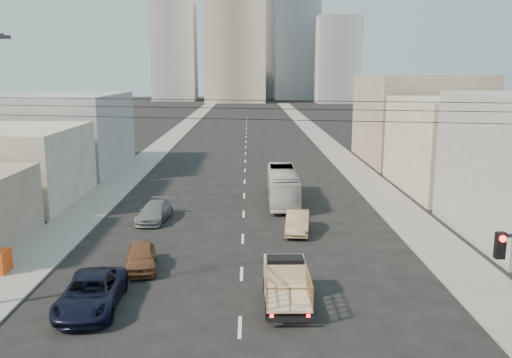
{
  "coord_description": "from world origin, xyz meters",
  "views": [
    {
      "loc": [
        0.38,
        -18.67,
        10.34
      ],
      "look_at": [
        0.86,
        15.68,
        3.5
      ],
      "focal_mm": 38.0,
      "sensor_mm": 36.0,
      "label": 1
    }
  ],
  "objects_px": {
    "flatbed_pickup": "(286,281)",
    "city_bus": "(283,186)",
    "navy_pickup": "(91,293)",
    "sedan_grey": "(155,212)",
    "sedan_tan": "(298,222)",
    "sedan_brown": "(141,257)"
  },
  "relations": [
    {
      "from": "city_bus",
      "to": "sedan_tan",
      "type": "xyz_separation_m",
      "value": [
        0.44,
        -8.43,
        -0.65
      ]
    },
    {
      "from": "flatbed_pickup",
      "to": "sedan_brown",
      "type": "height_order",
      "value": "flatbed_pickup"
    },
    {
      "from": "navy_pickup",
      "to": "sedan_grey",
      "type": "bearing_deg",
      "value": 86.13
    },
    {
      "from": "flatbed_pickup",
      "to": "city_bus",
      "type": "bearing_deg",
      "value": 86.85
    },
    {
      "from": "sedan_tan",
      "to": "sedan_grey",
      "type": "relative_size",
      "value": 0.92
    },
    {
      "from": "sedan_tan",
      "to": "flatbed_pickup",
      "type": "bearing_deg",
      "value": -90.61
    },
    {
      "from": "flatbed_pickup",
      "to": "city_bus",
      "type": "height_order",
      "value": "city_bus"
    },
    {
      "from": "navy_pickup",
      "to": "sedan_tan",
      "type": "relative_size",
      "value": 1.28
    },
    {
      "from": "navy_pickup",
      "to": "city_bus",
      "type": "xyz_separation_m",
      "value": [
        9.72,
        19.92,
        0.59
      ]
    },
    {
      "from": "flatbed_pickup",
      "to": "sedan_grey",
      "type": "distance_m",
      "value": 16.24
    },
    {
      "from": "city_bus",
      "to": "sedan_brown",
      "type": "relative_size",
      "value": 2.43
    },
    {
      "from": "city_bus",
      "to": "sedan_grey",
      "type": "distance_m",
      "value": 10.9
    },
    {
      "from": "city_bus",
      "to": "sedan_grey",
      "type": "height_order",
      "value": "city_bus"
    },
    {
      "from": "sedan_brown",
      "to": "sedan_tan",
      "type": "distance_m",
      "value": 11.08
    },
    {
      "from": "flatbed_pickup",
      "to": "sedan_tan",
      "type": "height_order",
      "value": "flatbed_pickup"
    },
    {
      "from": "sedan_brown",
      "to": "sedan_grey",
      "type": "bearing_deg",
      "value": 85.58
    },
    {
      "from": "navy_pickup",
      "to": "flatbed_pickup",
      "type": "bearing_deg",
      "value": 0.38
    },
    {
      "from": "flatbed_pickup",
      "to": "navy_pickup",
      "type": "xyz_separation_m",
      "value": [
        -8.64,
        -0.43,
        -0.35
      ]
    },
    {
      "from": "navy_pickup",
      "to": "city_bus",
      "type": "distance_m",
      "value": 22.17
    },
    {
      "from": "sedan_grey",
      "to": "sedan_tan",
      "type": "bearing_deg",
      "value": -10.49
    },
    {
      "from": "city_bus",
      "to": "sedan_brown",
      "type": "distance_m",
      "value": 17.25
    },
    {
      "from": "city_bus",
      "to": "sedan_grey",
      "type": "xyz_separation_m",
      "value": [
        -9.37,
        -5.53,
        -0.68
      ]
    }
  ]
}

